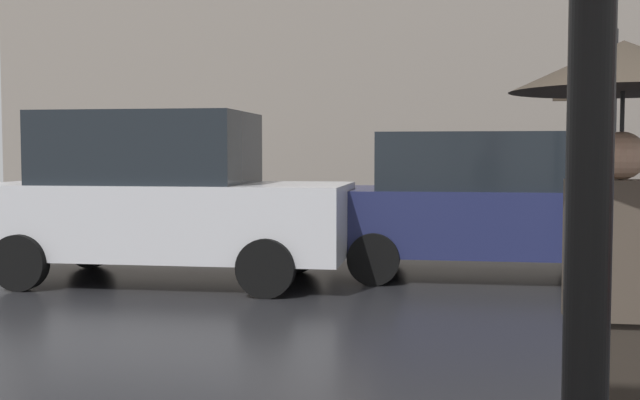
# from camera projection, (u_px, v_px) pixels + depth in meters

# --- Properties ---
(pedestrian_with_umbrella) EXTENTS (1.01, 1.01, 2.05)m
(pedestrian_with_umbrella) POSITION_uv_depth(u_px,v_px,m) (622.00, 137.00, 3.56)
(pedestrian_with_umbrella) COLOR #2A241E
(pedestrian_with_umbrella) RESTS_ON ground
(parked_car_left) EXTENTS (4.32, 1.98, 2.02)m
(parked_car_left) POSITION_uv_depth(u_px,v_px,m) (162.00, 197.00, 9.47)
(parked_car_left) COLOR silver
(parked_car_left) RESTS_ON ground
(parked_car_distant) EXTENTS (4.07, 1.92, 1.79)m
(parked_car_distant) POSITION_uv_depth(u_px,v_px,m) (481.00, 204.00, 9.83)
(parked_car_distant) COLOR #1E234C
(parked_car_distant) RESTS_ON ground
(street_signpost) EXTENTS (1.08, 0.08, 2.66)m
(street_signpost) POSITION_uv_depth(u_px,v_px,m) (612.00, 144.00, 7.17)
(street_signpost) COLOR black
(street_signpost) RESTS_ON ground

